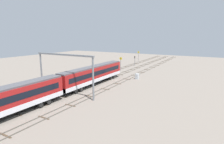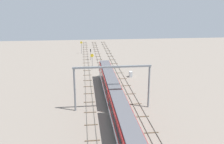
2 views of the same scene
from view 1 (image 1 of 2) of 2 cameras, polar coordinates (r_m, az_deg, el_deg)
The scene contains 10 objects.
ground_plane at distance 54.49m, azimuth -1.47°, elevation -2.30°, with size 161.45×161.45×0.00m, color slate.
track_near_foreground at distance 52.17m, azimuth 3.13°, elevation -2.84°, with size 145.45×2.40×0.16m.
track_with_train at distance 54.47m, azimuth -1.47°, elevation -2.23°, with size 145.45×2.40×0.16m.
track_middle at distance 57.10m, azimuth -5.67°, elevation -1.65°, with size 145.45×2.40×0.16m.
train at distance 32.63m, azimuth -31.29°, elevation -8.33°, with size 75.20×3.24×4.80m.
overhead_gantry at distance 40.29m, azimuth -14.51°, elevation 2.00°, with size 0.40×15.40×8.93m.
speed_sign_near_foreground at distance 92.92m, azimuth 8.16°, elevation 5.29°, with size 0.14×0.98×5.19m.
speed_sign_mid_trackside at distance 67.96m, azimuth 2.70°, elevation 3.24°, with size 0.14×1.03×5.01m.
signal_light_trackside_approach at distance 80.12m, azimuth 7.06°, elevation 3.90°, with size 0.31×0.32×4.11m.
relay_cabinet at distance 55.07m, azimuth 7.76°, elevation -1.39°, with size 1.13×0.83×1.62m.
Camera 1 is at (-45.29, -27.56, 12.59)m, focal length 29.54 mm.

